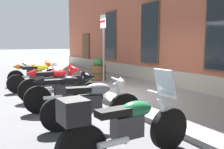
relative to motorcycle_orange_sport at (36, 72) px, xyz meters
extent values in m
plane|color=#38383A|center=(3.61, 1.10, -0.55)|extent=(140.00, 140.00, 0.00)
cube|color=slate|center=(3.61, 2.68, -0.49)|extent=(30.09, 3.14, 0.12)
cube|color=gray|center=(3.61, 4.21, -0.20)|extent=(24.09, 0.10, 0.70)
cube|color=#472B19|center=(-4.99, 4.22, 0.60)|extent=(1.10, 0.08, 2.30)
cube|color=#513823|center=(-1.55, 4.23, 1.55)|extent=(1.22, 0.06, 2.52)
cube|color=black|center=(-1.55, 4.20, 1.55)|extent=(1.10, 0.03, 2.40)
cube|color=#513823|center=(1.89, 4.23, 1.55)|extent=(1.22, 0.06, 2.52)
cube|color=black|center=(1.89, 4.20, 1.55)|extent=(1.10, 0.03, 2.40)
cube|color=#513823|center=(5.33, 4.23, 1.55)|extent=(1.22, 0.06, 2.52)
cube|color=black|center=(5.33, 4.20, 1.55)|extent=(1.10, 0.03, 2.40)
cylinder|color=black|center=(0.03, 0.61, -0.23)|extent=(0.16, 0.64, 0.64)
cylinder|color=black|center=(-0.05, -0.76, -0.23)|extent=(0.16, 0.64, 0.64)
cylinder|color=silver|center=(0.03, 0.51, 0.01)|extent=(0.09, 0.30, 0.61)
cube|color=#28282B|center=(-0.01, -0.12, -0.05)|extent=(0.24, 0.45, 0.32)
ellipsoid|color=orange|center=(0.00, 0.03, 0.20)|extent=(0.29, 0.53, 0.24)
cube|color=black|center=(-0.02, -0.35, 0.21)|extent=(0.25, 0.49, 0.10)
cylinder|color=silver|center=(0.02, 0.43, 0.37)|extent=(0.62, 0.07, 0.04)
cylinder|color=silver|center=(0.09, -0.43, -0.18)|extent=(0.12, 0.45, 0.09)
cone|color=orange|center=(0.03, 0.56, 0.27)|extent=(0.38, 0.36, 0.36)
cone|color=orange|center=(-0.04, -0.74, 0.23)|extent=(0.25, 0.27, 0.24)
cylinder|color=black|center=(1.29, 0.55, -0.23)|extent=(0.15, 0.63, 0.63)
cylinder|color=black|center=(1.37, -0.92, -0.23)|extent=(0.15, 0.63, 0.63)
cylinder|color=silver|center=(1.29, 0.45, 0.05)|extent=(0.09, 0.34, 0.69)
cube|color=#28282B|center=(1.33, -0.24, -0.05)|extent=(0.24, 0.45, 0.32)
ellipsoid|color=gold|center=(1.32, -0.09, 0.28)|extent=(0.29, 0.53, 0.24)
cube|color=black|center=(1.34, -0.46, 0.29)|extent=(0.25, 0.49, 0.10)
cylinder|color=silver|center=(1.29, 0.37, 0.45)|extent=(0.62, 0.07, 0.04)
cylinder|color=silver|center=(1.46, -0.53, -0.18)|extent=(0.11, 0.45, 0.09)
sphere|color=silver|center=(1.29, 0.45, 0.38)|extent=(0.18, 0.18, 0.18)
cylinder|color=black|center=(2.93, 0.67, -0.21)|extent=(0.15, 0.68, 0.68)
cylinder|color=black|center=(2.99, -0.75, -0.21)|extent=(0.15, 0.68, 0.68)
cylinder|color=silver|center=(2.94, 0.57, 0.05)|extent=(0.08, 0.31, 0.63)
cube|color=#28282B|center=(2.96, -0.09, -0.03)|extent=(0.24, 0.45, 0.32)
ellipsoid|color=red|center=(2.96, 0.06, 0.25)|extent=(0.28, 0.53, 0.24)
cube|color=black|center=(2.97, -0.32, 0.26)|extent=(0.24, 0.49, 0.10)
cylinder|color=silver|center=(2.94, 0.49, 0.42)|extent=(0.62, 0.06, 0.04)
cylinder|color=silver|center=(3.09, -0.39, -0.16)|extent=(0.11, 0.45, 0.09)
cone|color=red|center=(2.93, 0.62, 0.32)|extent=(0.37, 0.35, 0.36)
cone|color=red|center=(2.99, -0.73, 0.28)|extent=(0.25, 0.27, 0.24)
cylinder|color=black|center=(4.30, 0.58, -0.21)|extent=(0.16, 0.67, 0.66)
cylinder|color=black|center=(4.23, -0.79, -0.21)|extent=(0.16, 0.67, 0.66)
cylinder|color=silver|center=(4.29, 0.48, 0.01)|extent=(0.09, 0.30, 0.59)
cube|color=#28282B|center=(4.26, -0.15, -0.03)|extent=(0.24, 0.45, 0.32)
ellipsoid|color=black|center=(4.27, -0.01, 0.19)|extent=(0.29, 0.53, 0.24)
cube|color=black|center=(4.25, -0.38, 0.20)|extent=(0.25, 0.49, 0.10)
cylinder|color=silver|center=(4.29, 0.40, 0.36)|extent=(0.62, 0.07, 0.04)
cylinder|color=silver|center=(4.36, -0.46, -0.16)|extent=(0.11, 0.45, 0.09)
cone|color=black|center=(4.30, 0.53, 0.26)|extent=(0.38, 0.36, 0.36)
cone|color=black|center=(4.23, -0.77, 0.22)|extent=(0.25, 0.27, 0.24)
cylinder|color=black|center=(5.91, 0.64, -0.22)|extent=(0.23, 0.67, 0.66)
cylinder|color=black|center=(5.68, -0.71, -0.22)|extent=(0.23, 0.67, 0.66)
cylinder|color=silver|center=(5.90, 0.54, 0.03)|extent=(0.12, 0.31, 0.63)
cube|color=#28282B|center=(5.79, -0.09, -0.04)|extent=(0.29, 0.47, 0.32)
ellipsoid|color=slate|center=(5.81, 0.06, 0.23)|extent=(0.35, 0.56, 0.24)
cube|color=black|center=(5.75, -0.31, 0.24)|extent=(0.30, 0.51, 0.10)
cylinder|color=silver|center=(5.88, 0.46, 0.40)|extent=(0.62, 0.14, 0.04)
cylinder|color=silver|center=(5.85, -0.40, -0.17)|extent=(0.17, 0.46, 0.09)
sphere|color=silver|center=(5.90, 0.54, 0.33)|extent=(0.18, 0.18, 0.18)
cylinder|color=black|center=(7.30, 0.61, -0.21)|extent=(0.16, 0.68, 0.68)
cylinder|color=silver|center=(7.31, 0.51, 0.02)|extent=(0.09, 0.29, 0.59)
cube|color=#28282B|center=(7.35, -0.19, -0.03)|extent=(0.24, 0.45, 0.32)
ellipsoid|color=#195633|center=(7.34, -0.04, 0.20)|extent=(0.29, 0.53, 0.24)
cube|color=black|center=(7.36, -0.42, 0.21)|extent=(0.25, 0.49, 0.10)
cylinder|color=silver|center=(7.31, 0.43, 0.37)|extent=(0.62, 0.07, 0.04)
cylinder|color=silver|center=(7.49, -0.48, -0.16)|extent=(0.12, 0.45, 0.09)
cube|color=#B2BCC6|center=(7.31, 0.49, 0.55)|extent=(0.37, 0.16, 0.40)
cube|color=black|center=(7.39, -0.99, 0.31)|extent=(0.38, 0.34, 0.30)
cylinder|color=#4C4C51|center=(2.53, 1.81, 0.85)|extent=(0.06, 0.06, 2.54)
cube|color=white|center=(2.53, 1.79, 1.87)|extent=(0.36, 0.03, 0.44)
cube|color=red|center=(2.53, 1.77, 1.87)|extent=(0.36, 0.01, 0.08)
cylinder|color=brown|center=(0.66, 2.46, -0.11)|extent=(0.66, 0.66, 0.63)
cylinder|color=black|center=(0.66, 2.46, -0.11)|extent=(0.69, 0.69, 0.04)
sphere|color=#28602D|center=(0.66, 2.46, 0.34)|extent=(0.40, 0.40, 0.40)
camera|label=1|loc=(10.21, -1.95, 1.13)|focal=39.82mm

